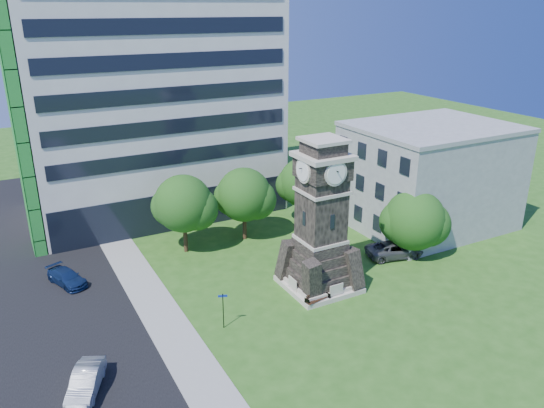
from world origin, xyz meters
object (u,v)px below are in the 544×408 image
car_street_north (67,277)px  park_bench (317,298)px  clock_tower (321,226)px  car_east_lot (395,249)px  car_street_mid (86,382)px  street_sign (223,307)px

car_street_north → park_bench: size_ratio=2.09×
clock_tower → car_street_north: size_ratio=2.94×
clock_tower → car_east_lot: bearing=8.3°
clock_tower → car_street_mid: (-18.82, -4.06, -4.59)m
car_street_mid → street_sign: (9.72, 2.28, 0.99)m
car_street_north → car_east_lot: size_ratio=0.80×
car_street_mid → car_east_lot: 28.30m
car_street_north → car_east_lot: bearing=-39.6°
car_street_mid → car_east_lot: (27.78, 5.37, 0.03)m
car_east_lot → park_bench: (-10.62, -3.61, -0.18)m
car_street_mid → car_street_north: bearing=110.5°
park_bench → street_sign: size_ratio=0.74×
car_street_north → park_bench: car_street_north is taller
car_street_mid → car_street_north: 14.10m
car_street_north → street_sign: bearing=-75.1°
park_bench → street_sign: (-7.44, 0.52, 1.14)m
clock_tower → street_sign: 9.94m
park_bench → street_sign: bearing=164.9°
car_street_mid → street_sign: size_ratio=1.56×
car_east_lot → clock_tower: bearing=112.2°
clock_tower → street_sign: size_ratio=4.53×
clock_tower → car_east_lot: (8.97, 1.31, -4.56)m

